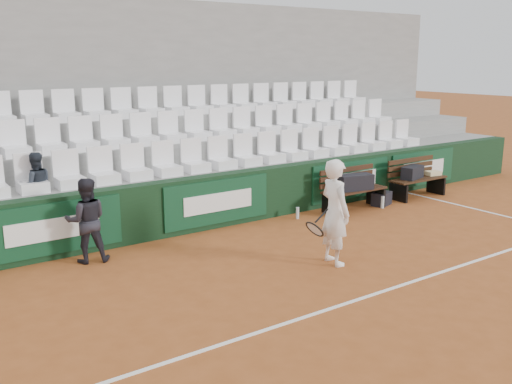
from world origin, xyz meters
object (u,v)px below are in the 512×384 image
sports_bag_ground (382,199)px  water_bottle_far (382,202)px  tennis_player (335,212)px  bench_right (418,188)px  sports_bag_right (412,172)px  water_bottle_near (297,213)px  ball_kid (86,220)px  spectator_c (34,158)px  sports_bag_left (355,182)px  bench_left (354,200)px

sports_bag_ground → water_bottle_far: (-0.18, -0.19, -0.01)m
tennis_player → bench_right: bearing=25.0°
sports_bag_right → tennis_player: 4.88m
sports_bag_right → bench_right: bearing=-15.1°
tennis_player → sports_bag_right: bearing=26.3°
water_bottle_near → water_bottle_far: size_ratio=0.89×
tennis_player → water_bottle_far: bearing=31.1°
tennis_player → ball_kid: 3.83m
water_bottle_far → tennis_player: bearing=-148.9°
bench_right → water_bottle_far: (-1.40, -0.23, -0.09)m
water_bottle_far → spectator_c: bearing=168.3°
sports_bag_left → sports_bag_right: size_ratio=1.22×
spectator_c → sports_bag_left: bearing=173.8°
sports_bag_right → tennis_player: (-4.37, -2.16, 0.23)m
sports_bag_left → sports_bag_ground: sports_bag_left is taller
sports_bag_left → water_bottle_near: (-1.36, 0.19, -0.49)m
water_bottle_near → spectator_c: bearing=168.1°
sports_bag_right → water_bottle_near: bearing=177.8°
tennis_player → water_bottle_near: bearing=63.6°
bench_right → spectator_c: spectator_c is taller
bench_right → sports_bag_ground: (-1.23, -0.04, -0.08)m
bench_right → sports_bag_right: (-0.17, 0.04, 0.37)m
sports_bag_right → water_bottle_near: 3.28m
water_bottle_near → water_bottle_far: 2.04m
bench_left → sports_bag_left: 0.39m
bench_left → sports_bag_left: sports_bag_left is taller
water_bottle_far → ball_kid: size_ratio=0.20×
water_bottle_far → bench_left: bearing=158.7°
sports_bag_left → sports_bag_ground: 0.94m
tennis_player → spectator_c: size_ratio=1.51×
bench_right → water_bottle_near: bench_right is taller
sports_bag_ground → tennis_player: bearing=-147.9°
bench_right → tennis_player: tennis_player is taller
bench_left → bench_right: bearing=-0.3°
water_bottle_near → ball_kid: 4.26m
sports_bag_left → bench_right: bearing=0.7°
sports_bag_left → spectator_c: bearing=168.9°
sports_bag_ground → bench_right: bearing=1.7°
bench_right → water_bottle_near: (-3.40, 0.17, -0.11)m
water_bottle_far → ball_kid: ball_kid is taller
water_bottle_far → tennis_player: (-3.13, -1.89, 0.69)m
bench_left → water_bottle_far: (0.61, -0.24, -0.09)m
water_bottle_near → spectator_c: (-4.68, 0.99, 1.43)m
spectator_c → sports_bag_ground: bearing=175.0°
sports_bag_left → sports_bag_right: bearing=2.2°
bench_left → sports_bag_ground: size_ratio=3.18×
sports_bag_left → sports_bag_right: sports_bag_left is taller
water_bottle_far → spectator_c: size_ratio=0.24×
sports_bag_left → ball_kid: bearing=178.3°
bench_left → bench_right: (2.01, -0.01, 0.00)m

